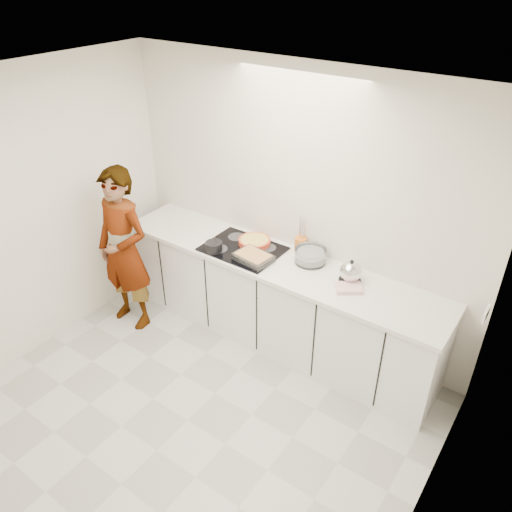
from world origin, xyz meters
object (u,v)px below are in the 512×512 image
Objects in this scene: cook at (124,251)px; saucepan at (214,246)px; kettle at (351,273)px; utensil_crock at (301,245)px; baking_dish at (253,257)px; tart_dish at (254,241)px; mixing_bowl at (310,256)px; hob at (243,249)px.

saucepan is at bearing 24.07° from cook.
utensil_crock is (-0.60, 0.18, -0.02)m from kettle.
baking_dish is 2.51× the size of utensil_crock.
cook reaches higher than tart_dish.
cook is at bearing -154.88° from mixing_bowl.
saucepan is 0.90m from mixing_bowl.
saucepan reaches higher than tart_dish.
tart_dish is at bearing 32.50° from cook.
baking_dish is 0.51m from mixing_bowl.
kettle is at bearing -10.02° from mixing_bowl.
kettle is at bearing 16.30° from cook.
cook is (-1.04, -0.72, -0.11)m from tart_dish.
baking_dish reaches higher than tart_dish.
utensil_crock is at bearing 147.12° from mixing_bowl.
utensil_crock is 1.70m from cook.
saucepan is 0.40m from baking_dish.
cook is (-1.00, -0.59, -0.08)m from hob.
cook reaches higher than utensil_crock.
tart_dish is at bearing 123.49° from baking_dish.
tart_dish is 0.40m from saucepan.
hob is 1.06m from kettle.
cook is (-1.46, -0.87, -0.14)m from utensil_crock.
saucepan reaches higher than hob.
mixing_bowl reaches higher than baking_dish.
cook reaches higher than hob.
mixing_bowl is at bearing 24.04° from saucepan.
saucepan is 0.91× the size of kettle.
cook is at bearing -161.56° from kettle.
kettle is (1.02, -0.03, 0.05)m from tart_dish.
saucepan is 0.66× the size of mixing_bowl.
cook reaches higher than mixing_bowl.
utensil_crock is at bearing 28.72° from cook.
cook is (-2.05, -0.68, -0.16)m from kettle.
tart_dish is 0.19× the size of cook.
utensil_crock is (0.25, 0.40, 0.02)m from baking_dish.
utensil_crock is (0.42, 0.15, 0.03)m from tart_dish.
kettle reaches higher than tart_dish.
cook is at bearing -149.57° from hob.
mixing_bowl is 0.44m from kettle.
kettle reaches higher than hob.
kettle reaches higher than utensil_crock.
cook is at bearing -149.14° from utensil_crock.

